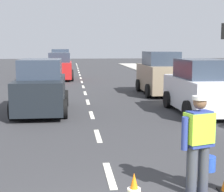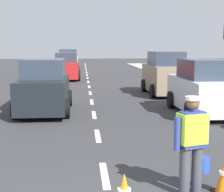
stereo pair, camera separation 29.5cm
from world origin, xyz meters
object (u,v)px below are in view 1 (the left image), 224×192
(road_worker, at_px, (199,140))
(car_oncoming_lead, at_px, (41,88))
(car_oncoming_third, at_px, (61,62))
(car_oncoming_second, at_px, (60,67))
(car_parked_curbside, at_px, (200,88))
(car_parked_far, at_px, (160,74))

(road_worker, distance_m, car_oncoming_lead, 8.42)
(car_oncoming_third, bearing_deg, car_oncoming_second, -89.03)
(road_worker, distance_m, car_parked_curbside, 7.38)
(car_oncoming_second, distance_m, car_parked_far, 10.28)
(road_worker, bearing_deg, car_oncoming_second, 98.13)
(car_oncoming_third, xyz_separation_m, car_parked_curbside, (5.71, -19.81, -0.11))
(road_worker, height_order, car_parked_curbside, car_parked_curbside)
(road_worker, xyz_separation_m, car_oncoming_second, (-2.99, 20.89, 0.01))
(car_parked_far, bearing_deg, car_oncoming_third, 110.92)
(road_worker, height_order, car_oncoming_lead, car_oncoming_lead)
(car_parked_curbside, bearing_deg, car_oncoming_lead, 171.52)
(car_parked_curbside, relative_size, car_oncoming_lead, 0.98)
(car_parked_far, bearing_deg, car_oncoming_second, 122.05)
(car_oncoming_second, bearing_deg, car_parked_curbside, -68.15)
(car_oncoming_second, height_order, car_parked_far, car_parked_far)
(car_parked_curbside, relative_size, car_parked_far, 0.99)
(car_parked_far, bearing_deg, car_oncoming_lead, -142.40)
(car_oncoming_second, distance_m, car_parked_curbside, 15.08)
(car_parked_far, distance_m, car_oncoming_lead, 7.23)
(car_parked_curbside, distance_m, car_parked_far, 5.29)
(car_oncoming_second, relative_size, car_oncoming_third, 1.03)
(car_parked_curbside, bearing_deg, road_worker, -110.87)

